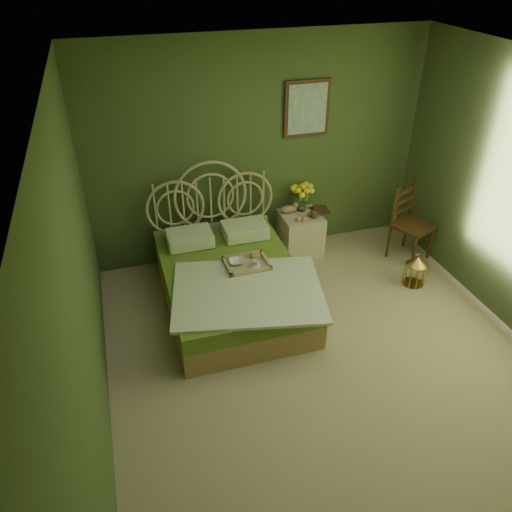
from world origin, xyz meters
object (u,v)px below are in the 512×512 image
object	(u,v)px
nightstand	(301,227)
chair	(410,217)
bed	(231,281)
birdcage	(415,271)

from	to	relation	value
nightstand	chair	world-z (taller)	nightstand
bed	nightstand	size ratio (longest dim) A/B	2.17
bed	nightstand	distance (m)	1.33
chair	birdcage	xyz separation A→B (m)	(-0.23, -0.60, -0.35)
chair	birdcage	size ratio (longest dim) A/B	2.58
bed	nightstand	world-z (taller)	bed
nightstand	chair	distance (m)	1.33
nightstand	birdcage	xyz separation A→B (m)	(1.01, -1.04, -0.17)
bed	birdcage	xyz separation A→B (m)	(2.09, -0.28, -0.11)
bed	nightstand	xyz separation A→B (m)	(1.09, 0.77, 0.06)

